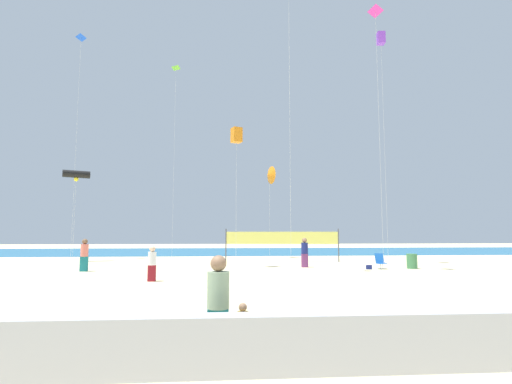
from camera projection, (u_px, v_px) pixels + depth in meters
ground_plane at (266, 280)px, 17.73m from camera, size 120.00×120.00×0.00m
ocean_band at (240, 251)px, 45.91m from camera, size 120.00×20.00×0.01m
boardwalk_ledge at (348, 342)px, 6.02m from camera, size 28.00×0.44×0.86m
mother_figure at (218, 301)px, 6.94m from camera, size 0.38×0.38×1.68m
toddler_figure at (243, 327)px, 6.87m from camera, size 0.20×0.20×0.86m
beachgoer_coral_shirt at (84, 254)px, 21.75m from camera, size 0.40×0.40×1.77m
beachgoer_navy_shirt at (305, 251)px, 24.38m from camera, size 0.41×0.41×1.79m
beachgoer_white_shirt at (152, 262)px, 17.26m from camera, size 0.35×0.35×1.52m
folding_beach_chair at (380, 261)px, 23.26m from camera, size 0.52×0.65×0.89m
trash_barrel at (412, 261)px, 23.41m from camera, size 0.60×0.60×0.86m
volleyball_net at (282, 239)px, 29.44m from camera, size 8.29×1.33×2.40m
beach_handbag at (369, 267)px, 22.91m from camera, size 0.31×0.16×0.25m
kite_magenta_diamond at (375, 14)px, 23.32m from camera, size 0.83×0.83×15.27m
kite_blue_diamond at (81, 41)px, 32.69m from camera, size 0.75×0.76×18.31m
kite_lime_diamond at (176, 70)px, 36.92m from camera, size 0.92×0.93×17.56m
kite_violet_box at (381, 39)px, 28.25m from camera, size 0.58×0.58×16.26m
kite_orange_delta at (269, 175)px, 33.99m from camera, size 0.90×1.57×7.77m
kite_orange_box at (237, 135)px, 24.86m from camera, size 0.75×0.75×8.62m
kite_black_tube at (76, 175)px, 29.70m from camera, size 1.94×1.27×6.72m
kite_white_diamond at (288, 6)px, 22.07m from camera, size 0.47×0.48×15.75m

